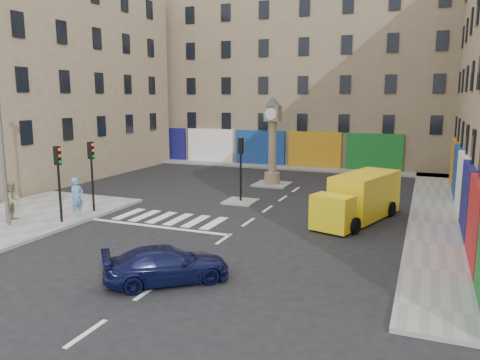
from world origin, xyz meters
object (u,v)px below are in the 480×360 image
Objects in this scene: traffic_light_island at (241,159)px; yellow_van at (360,198)px; traffic_light_left_far at (92,165)px; navy_sedan at (167,265)px; pedestrian_blue at (77,197)px; pedestrian_tan at (13,201)px; traffic_light_left_near at (58,172)px; clock_pillar at (273,135)px; lamp_post at (0,127)px.

traffic_light_island is 7.33m from yellow_van.
traffic_light_left_far is 11.02m from navy_sedan.
pedestrian_blue reaches higher than pedestrian_tan.
traffic_light_island is 9.28m from pedestrian_blue.
traffic_light_left_near is 1.82m from pedestrian_blue.
clock_pillar is at bearing -33.17° from navy_sedan.
pedestrian_blue is (-6.23, -6.72, -1.44)m from traffic_light_island.
yellow_van is (4.85, 10.67, 0.54)m from navy_sedan.
traffic_light_left_far is at bearing 63.43° from lamp_post.
lamp_post is at bearing -131.71° from traffic_light_island.
lamp_post is at bearing -116.57° from traffic_light_left_far.
traffic_light_left_far is at bearing -118.94° from clock_pillar.
pedestrian_blue is 2.99m from pedestrian_tan.
yellow_van reaches higher than navy_sedan.
traffic_light_left_near is at bearing -128.93° from traffic_light_island.
traffic_light_island is at bearing 48.29° from lamp_post.
traffic_light_island is 12.19m from pedestrian_tan.
traffic_light_left_far is at bearing 11.49° from navy_sedan.
pedestrian_tan is at bearing -165.22° from traffic_light_left_near.
traffic_light_left_near is 0.45× the size of lamp_post.
traffic_light_left_near is at bearing -137.06° from yellow_van.
traffic_light_left_far is 1.84× the size of pedestrian_blue.
lamp_post is 17.31m from clock_pillar.
yellow_van is at bearing 26.89° from lamp_post.
clock_pillar is 0.92× the size of yellow_van.
clock_pillar reaches higher than pedestrian_blue.
traffic_light_island reaches higher than navy_sedan.
pedestrian_tan is at bearing -121.05° from clock_pillar.
clock_pillar reaches higher than pedestrian_tan.
traffic_light_left_far is 0.56× the size of yellow_van.
lamp_post is 17.47m from yellow_van.
clock_pillar is at bearing -41.83° from pedestrian_tan.
traffic_light_left_near reaches higher than yellow_van.
traffic_light_left_far reaches higher than traffic_light_island.
navy_sedan is at bearing -112.85° from pedestrian_blue.
traffic_light_island is at bearing -174.27° from yellow_van.
traffic_light_left_far is at bearing -139.40° from traffic_light_island.
traffic_light_left_far reaches higher than navy_sedan.
traffic_light_left_far reaches higher than yellow_van.
clock_pillar reaches higher than navy_sedan.
clock_pillar is 18.51m from navy_sedan.
pedestrian_blue is at bearing -116.11° from clock_pillar.
pedestrian_blue is (1.97, 2.48, -3.64)m from lamp_post.
lamp_post is 3.77m from pedestrian_tan.
clock_pillar is 14.36m from pedestrian_blue.
lamp_post reaches higher than clock_pillar.
navy_sedan is 0.63× the size of yellow_van.
pedestrian_tan is (-0.48, 0.77, -3.65)m from lamp_post.
traffic_light_island is 12.52m from lamp_post.
traffic_light_left_far is at bearing -146.04° from yellow_van.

